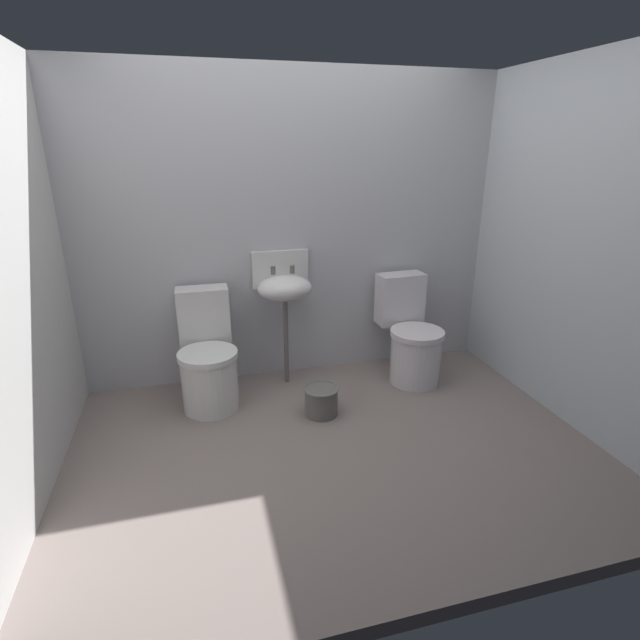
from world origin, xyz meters
The scene contains 8 objects.
ground_plane centered at (0.00, 0.00, -0.04)m, with size 3.51×2.46×0.08m, color slate.
wall_back centered at (0.00, 1.08, 1.12)m, with size 3.51×0.10×2.24m, color #B2B2B8.
wall_left centered at (-1.61, 0.10, 1.12)m, with size 0.10×2.26×2.24m, color #B4B3B1.
wall_right centered at (1.61, 0.10, 1.12)m, with size 0.10×2.26×2.24m, color #B2B8BF.
toilet_left centered at (-0.69, 0.68, 0.32)m, with size 0.40×0.59×0.78m.
toilet_right centered at (0.83, 0.68, 0.32)m, with size 0.42×0.61×0.78m.
sink centered at (-0.11, 0.87, 0.75)m, with size 0.42×0.35×0.99m.
bucket centered at (0.02, 0.31, 0.10)m, with size 0.24×0.24×0.20m.
Camera 1 is at (-0.73, -2.47, 1.73)m, focal length 27.20 mm.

